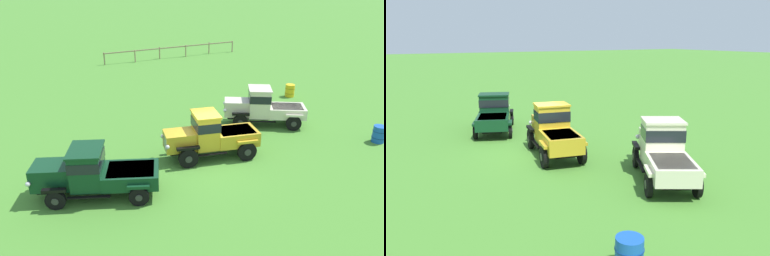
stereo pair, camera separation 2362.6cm
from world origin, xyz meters
The scene contains 7 objects.
ground_plane centered at (0.00, 0.00, 0.00)m, with size 240.00×240.00×0.00m, color #47842D.
paddock_fence centered at (7.02, 20.96, 0.82)m, with size 13.88×0.59×1.16m.
vintage_truck_foreground_near centered at (-5.29, -0.30, 1.04)m, with size 5.17×3.27×2.06m.
vintage_truck_second_in_line centered at (0.41, 0.62, 1.13)m, with size 4.73×2.52×2.27m.
vintage_truck_midrow_center centered at (5.00, 2.88, 1.10)m, with size 4.71×3.52×2.20m.
oil_drum_beside_row centered at (9.75, 6.22, 0.43)m, with size 0.67×0.67×0.87m.
oil_drum_near_fence centered at (9.13, -1.72, 0.44)m, with size 0.66×0.66×0.89m.
Camera 1 is at (-7.27, -13.52, 8.48)m, focal length 35.00 mm.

